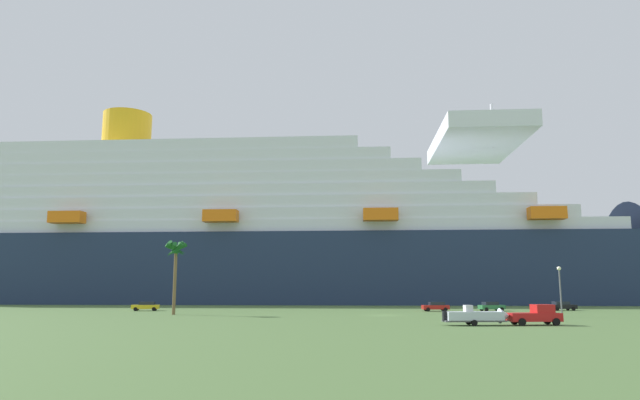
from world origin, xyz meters
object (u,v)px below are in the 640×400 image
(parked_car_green_wagon, at_px, (491,306))
(parked_car_yellow_taxi, at_px, (146,306))
(pickup_truck, at_px, (536,315))
(cruise_ship, at_px, (237,241))
(small_boat_on_trailer, at_px, (480,316))
(street_lamp, at_px, (560,283))
(parked_car_red_hatchback, at_px, (436,306))
(parked_car_black_coupe, at_px, (562,306))
(palm_tree, at_px, (176,254))

(parked_car_green_wagon, height_order, parked_car_yellow_taxi, same)
(pickup_truck, relative_size, parked_car_yellow_taxi, 1.17)
(cruise_ship, distance_m, small_boat_on_trailer, 97.00)
(cruise_ship, distance_m, street_lamp, 90.25)
(cruise_ship, height_order, parked_car_red_hatchback, cruise_ship)
(parked_car_green_wagon, bearing_deg, parked_car_red_hatchback, -175.76)
(parked_car_black_coupe, xyz_separation_m, parked_car_yellow_taxi, (-73.34, 0.61, -0.00))
(parked_car_black_coupe, relative_size, parked_car_red_hatchback, 1.04)
(parked_car_black_coupe, bearing_deg, palm_tree, -168.09)
(street_lamp, relative_size, parked_car_black_coupe, 1.47)
(street_lamp, relative_size, parked_car_green_wagon, 1.54)
(parked_car_green_wagon, bearing_deg, cruise_ship, 134.53)
(cruise_ship, height_order, street_lamp, cruise_ship)
(street_lamp, xyz_separation_m, parked_car_yellow_taxi, (-63.42, 22.21, -3.78))
(small_boat_on_trailer, relative_size, parked_car_yellow_taxi, 1.74)
(palm_tree, distance_m, parked_car_yellow_taxi, 18.47)
(parked_car_yellow_taxi, bearing_deg, cruise_ship, 79.14)
(street_lamp, height_order, parked_car_green_wagon, street_lamp)
(cruise_ship, xyz_separation_m, parked_car_black_coupe, (63.91, -49.76, -15.52))
(pickup_truck, height_order, street_lamp, street_lamp)
(cruise_ship, relative_size, parked_car_yellow_taxi, 52.93)
(parked_car_green_wagon, xyz_separation_m, parked_car_red_hatchback, (-9.83, -0.73, -0.00))
(cruise_ship, bearing_deg, parked_car_red_hatchback, -51.97)
(small_boat_on_trailer, bearing_deg, parked_car_red_hatchback, 84.41)
(cruise_ship, xyz_separation_m, street_lamp, (53.98, -71.36, -11.74))
(street_lamp, xyz_separation_m, parked_car_red_hatchback, (-13.11, 19.10, -3.78))
(palm_tree, bearing_deg, small_boat_on_trailer, -32.60)
(cruise_ship, bearing_deg, parked_car_yellow_taxi, -100.86)
(palm_tree, xyz_separation_m, parked_car_yellow_taxi, (-8.19, 14.35, -8.24))
(cruise_ship, xyz_separation_m, pickup_truck, (43.61, -87.87, -15.31))
(parked_car_red_hatchback, bearing_deg, parked_car_yellow_taxi, 176.46)
(cruise_ship, bearing_deg, palm_tree, -91.12)
(cruise_ship, height_order, parked_car_green_wagon, cruise_ship)
(pickup_truck, bearing_deg, parked_car_green_wagon, 78.96)
(pickup_truck, xyz_separation_m, parked_car_black_coupe, (20.30, 38.11, -0.21))
(small_boat_on_trailer, bearing_deg, palm_tree, 147.40)
(pickup_truck, distance_m, parked_car_red_hatchback, 35.71)
(parked_car_red_hatchback, bearing_deg, small_boat_on_trailer, -95.59)
(small_boat_on_trailer, xyz_separation_m, parked_car_red_hatchback, (3.52, 35.92, -0.13))
(pickup_truck, xyz_separation_m, small_boat_on_trailer, (-6.26, -0.32, -0.08))
(parked_car_black_coupe, xyz_separation_m, parked_car_red_hatchback, (-23.04, -2.50, -0.00))
(street_lamp, distance_m, parked_car_green_wagon, 20.45)
(cruise_ship, height_order, pickup_truck, cruise_ship)
(parked_car_green_wagon, bearing_deg, street_lamp, -80.61)
(street_lamp, height_order, parked_car_red_hatchback, street_lamp)
(small_boat_on_trailer, bearing_deg, parked_car_black_coupe, 55.35)
(street_lamp, xyz_separation_m, parked_car_green_wagon, (-3.28, 19.83, -3.78))
(palm_tree, height_order, street_lamp, palm_tree)
(street_lamp, relative_size, parked_car_red_hatchback, 1.52)
(small_boat_on_trailer, height_order, parked_car_black_coupe, small_boat_on_trailer)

